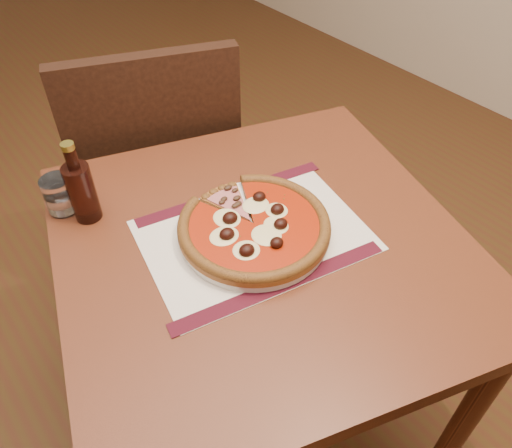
{
  "coord_description": "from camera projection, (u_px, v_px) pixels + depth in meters",
  "views": [
    {
      "loc": [
        -0.05,
        -1.52,
        1.47
      ],
      "look_at": [
        0.4,
        -0.97,
        0.78
      ],
      "focal_mm": 35.0,
      "sensor_mm": 36.0,
      "label": 1
    }
  ],
  "objects": [
    {
      "name": "bottle",
      "position": [
        81.0,
        190.0,
        1.0
      ],
      "size": [
        0.05,
        0.05,
        0.18
      ],
      "color": "black",
      "rests_on": "table"
    },
    {
      "name": "pizza",
      "position": [
        254.0,
        225.0,
        0.99
      ],
      "size": [
        0.3,
        0.3,
        0.04
      ],
      "color": "#926023",
      "rests_on": "plate"
    },
    {
      "name": "plate",
      "position": [
        254.0,
        232.0,
        1.0
      ],
      "size": [
        0.3,
        0.3,
        0.02
      ],
      "primitive_type": "cylinder",
      "color": "white",
      "rests_on": "placemat"
    },
    {
      "name": "ham_slice",
      "position": [
        234.0,
        204.0,
        1.03
      ],
      "size": [
        0.09,
        0.13,
        0.02
      ],
      "rotation": [
        0.0,
        0.0,
        1.52
      ],
      "color": "#926023",
      "rests_on": "plate"
    },
    {
      "name": "water_glass",
      "position": [
        60.0,
        195.0,
        1.04
      ],
      "size": [
        0.08,
        0.08,
        0.08
      ],
      "primitive_type": "cylinder",
      "rotation": [
        0.0,
        0.0,
        -0.19
      ],
      "color": "white",
      "rests_on": "table"
    },
    {
      "name": "placemat",
      "position": [
        254.0,
        235.0,
        1.01
      ],
      "size": [
        0.49,
        0.39,
        0.0
      ],
      "primitive_type": "cube",
      "rotation": [
        0.0,
        0.0,
        -0.2
      ],
      "color": "white",
      "rests_on": "table"
    },
    {
      "name": "chair_far",
      "position": [
        159.0,
        168.0,
        1.5
      ],
      "size": [
        0.58,
        0.58,
        0.95
      ],
      "rotation": [
        0.0,
        0.0,
        2.77
      ],
      "color": "black",
      "rests_on": "ground"
    },
    {
      "name": "table",
      "position": [
        262.0,
        273.0,
        1.07
      ],
      "size": [
        1.0,
        1.0,
        0.75
      ],
      "rotation": [
        0.0,
        0.0,
        -0.3
      ],
      "color": "brown",
      "rests_on": "ground"
    }
  ]
}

